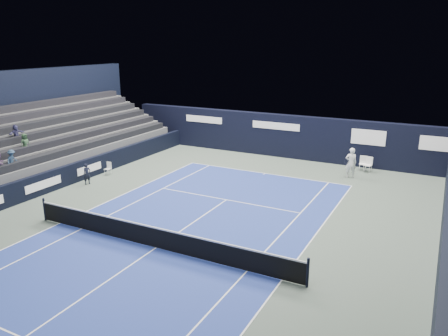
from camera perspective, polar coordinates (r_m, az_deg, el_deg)
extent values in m
plane|color=#4A584E|center=(19.93, -5.49, -8.09)|extent=(48.00, 48.00, 0.00)
cube|color=navy|center=(18.45, -8.90, -10.29)|extent=(10.97, 23.77, 0.01)
cube|color=black|center=(20.53, 27.05, -6.42)|extent=(0.30, 22.00, 1.80)
cube|color=white|center=(29.94, 17.66, 0.48)|extent=(0.47, 0.45, 0.04)
cube|color=white|center=(30.06, 17.73, 1.07)|extent=(0.43, 0.07, 0.52)
cylinder|color=white|center=(30.16, 18.00, 0.12)|extent=(0.02, 0.02, 0.45)
cylinder|color=white|center=(30.18, 17.30, 0.19)|extent=(0.02, 0.02, 0.45)
cylinder|color=white|center=(29.82, 17.95, -0.06)|extent=(0.02, 0.02, 0.45)
cylinder|color=white|center=(29.84, 17.24, 0.02)|extent=(0.02, 0.02, 0.45)
cube|color=white|center=(30.06, 17.75, 1.23)|extent=(0.36, 0.12, 0.33)
cube|color=white|center=(29.70, 18.27, 0.34)|extent=(0.53, 0.52, 0.04)
cube|color=white|center=(29.81, 18.46, 0.93)|extent=(0.44, 0.13, 0.53)
cylinder|color=white|center=(29.86, 18.70, -0.09)|extent=(0.03, 0.03, 0.47)
cylinder|color=white|center=(29.99, 18.02, 0.04)|extent=(0.03, 0.03, 0.47)
cylinder|color=white|center=(29.53, 18.43, -0.24)|extent=(0.03, 0.03, 0.47)
cylinder|color=white|center=(29.67, 17.75, -0.11)|extent=(0.03, 0.03, 0.47)
cube|color=white|center=(28.67, -14.95, -0.13)|extent=(0.36, 0.35, 0.03)
cube|color=white|center=(28.73, -14.77, 0.37)|extent=(0.36, 0.03, 0.43)
cylinder|color=white|center=(28.73, -14.50, -0.46)|extent=(0.02, 0.02, 0.38)
cylinder|color=white|center=(28.93, -14.96, -0.38)|extent=(0.02, 0.02, 0.38)
cylinder|color=white|center=(28.52, -14.89, -0.61)|extent=(0.02, 0.02, 0.38)
cylinder|color=white|center=(28.72, -15.35, -0.53)|extent=(0.02, 0.02, 0.38)
imported|color=black|center=(27.05, -17.46, -0.75)|extent=(0.44, 0.54, 1.27)
cube|color=white|center=(28.20, 5.40, -0.70)|extent=(10.97, 0.06, 0.00)
cube|color=white|center=(16.15, 7.57, -14.32)|extent=(0.06, 23.77, 0.00)
cube|color=white|center=(21.91, -20.67, -6.78)|extent=(0.06, 23.77, 0.00)
cube|color=white|center=(16.58, 3.00, -13.31)|extent=(0.06, 23.77, 0.00)
cube|color=white|center=(20.96, -18.12, -7.57)|extent=(0.06, 23.77, 0.00)
cube|color=white|center=(23.45, 0.33, -4.16)|extent=(8.23, 0.06, 0.00)
cube|color=white|center=(18.45, -8.90, -10.27)|extent=(0.06, 12.80, 0.00)
cube|color=white|center=(28.06, 5.29, -0.78)|extent=(0.06, 0.30, 0.00)
cylinder|color=black|center=(15.65, 10.88, -13.27)|extent=(0.10, 0.10, 1.10)
cylinder|color=black|center=(22.37, -22.40, -5.00)|extent=(0.10, 0.10, 1.10)
cube|color=black|center=(18.25, -8.96, -9.01)|extent=(12.80, 0.03, 0.86)
cube|color=white|center=(18.07, -9.03, -7.72)|extent=(12.80, 0.05, 0.06)
cube|color=black|center=(32.01, 8.60, 4.08)|extent=(26.00, 0.60, 3.10)
cube|color=silver|center=(34.43, -2.66, 6.37)|extent=(3.20, 0.02, 0.50)
cube|color=silver|center=(31.90, 6.77, 5.48)|extent=(3.60, 0.02, 0.50)
cube|color=silver|center=(30.32, 18.33, 3.83)|extent=(2.20, 0.02, 1.00)
cube|color=silver|center=(29.99, 25.86, 2.88)|extent=(1.80, 0.02, 0.90)
cube|color=black|center=(28.38, -17.40, -0.03)|extent=(0.30, 22.00, 1.20)
cube|color=silver|center=(26.01, -22.49, -2.00)|extent=(0.02, 2.40, 0.45)
cube|color=silver|center=(28.26, -17.16, -0.08)|extent=(0.02, 2.00, 0.45)
cube|color=#4F4F51|center=(29.41, -16.92, 1.02)|extent=(0.90, 16.00, 1.65)
cube|color=#515254|center=(29.98, -18.20, 1.64)|extent=(0.90, 16.00, 2.10)
cube|color=#4C4C4F|center=(30.56, -19.43, 2.23)|extent=(0.90, 16.00, 2.55)
cube|color=#505052|center=(31.17, -20.61, 2.79)|extent=(0.90, 16.00, 3.00)
cube|color=#474749|center=(31.78, -21.75, 3.34)|extent=(0.90, 16.00, 3.45)
cube|color=#515154|center=(32.42, -22.85, 3.86)|extent=(0.90, 16.00, 3.90)
cube|color=black|center=(29.17, -17.09, 2.96)|extent=(0.63, 15.20, 0.40)
cube|color=black|center=(29.71, -18.41, 3.97)|extent=(0.63, 15.20, 0.40)
cube|color=black|center=(30.27, -19.69, 4.94)|extent=(0.63, 15.20, 0.40)
cube|color=black|center=(30.85, -20.92, 5.86)|extent=(0.63, 15.20, 0.40)
cube|color=black|center=(31.45, -22.12, 6.75)|extent=(0.63, 15.20, 0.40)
cube|color=black|center=(32.07, -23.27, 7.61)|extent=(0.63, 15.20, 0.40)
cube|color=black|center=(32.78, -23.94, 6.09)|extent=(0.60, 18.00, 6.40)
imported|color=#493152|center=(25.12, -27.19, 0.59)|extent=(0.59, 0.64, 1.08)
imported|color=navy|center=(25.50, -25.96, 0.97)|extent=(0.58, 0.78, 1.08)
imported|color=#2F4E31|center=(27.05, -24.54, 2.95)|extent=(0.38, 0.56, 1.11)
imported|color=#313057|center=(27.78, -25.51, 4.06)|extent=(0.36, 1.00, 1.07)
imported|color=white|center=(28.14, 16.24, 0.67)|extent=(0.82, 0.69, 1.90)
cylinder|color=black|center=(27.86, 15.83, 0.76)|extent=(0.03, 0.29, 0.13)
torus|color=black|center=(27.60, 15.74, 0.84)|extent=(0.30, 0.13, 0.29)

